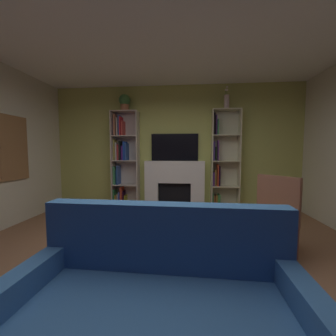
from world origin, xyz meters
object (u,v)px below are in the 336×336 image
at_px(tv, 175,147).
at_px(bookshelf_left, 123,161).
at_px(vase_with_flowers, 227,101).
at_px(potted_plant, 125,102).
at_px(couch, 159,311).
at_px(fireplace, 174,184).
at_px(bookshelf_right, 222,164).
at_px(armchair, 270,215).

xyz_separation_m(tv, bookshelf_left, (-1.19, -0.08, -0.32)).
bearing_deg(vase_with_flowers, potted_plant, -179.99).
bearing_deg(couch, tv, 92.30).
bearing_deg(fireplace, vase_with_flowers, -2.49).
bearing_deg(bookshelf_left, bookshelf_right, 0.19).
distance_m(tv, bookshelf_left, 1.23).
distance_m(potted_plant, couch, 4.28).
distance_m(tv, couch, 3.78).
distance_m(fireplace, tv, 0.84).
bearing_deg(vase_with_flowers, bookshelf_right, 147.47).
xyz_separation_m(vase_with_flowers, couch, (-0.97, -3.49, -2.10)).
height_order(bookshelf_left, vase_with_flowers, vase_with_flowers).
height_order(bookshelf_left, armchair, bookshelf_left).
xyz_separation_m(fireplace, couch, (0.14, -3.54, -0.28)).
bearing_deg(bookshelf_right, tv, 175.85).
bearing_deg(potted_plant, fireplace, 2.51).
distance_m(tv, vase_with_flowers, 1.49).
xyz_separation_m(fireplace, bookshelf_left, (-1.19, -0.01, 0.52)).
xyz_separation_m(bookshelf_right, armchair, (0.31, -2.05, -0.53)).
bearing_deg(tv, bookshelf_left, -175.98).
bearing_deg(bookshelf_right, couch, -104.36).
height_order(potted_plant, vase_with_flowers, vase_with_flowers).
bearing_deg(vase_with_flowers, bookshelf_left, 179.10).
height_order(bookshelf_right, armchair, bookshelf_right).
distance_m(vase_with_flowers, couch, 4.19).
bearing_deg(bookshelf_right, fireplace, 179.72).
distance_m(couch, armchair, 1.93).
bearing_deg(fireplace, bookshelf_right, -0.28).
bearing_deg(potted_plant, vase_with_flowers, 0.01).
relative_size(potted_plant, couch, 0.20).
xyz_separation_m(bookshelf_right, couch, (-0.90, -3.53, -0.76)).
relative_size(fireplace, tv, 1.37).
distance_m(tv, armchair, 2.67).
relative_size(bookshelf_left, potted_plant, 6.01).
xyz_separation_m(potted_plant, vase_with_flowers, (2.24, 0.00, -0.03)).
relative_size(tv, bookshelf_right, 0.48).
distance_m(bookshelf_right, potted_plant, 2.57).
relative_size(bookshelf_right, potted_plant, 6.01).
bearing_deg(fireplace, tv, 90.00).
xyz_separation_m(tv, armchair, (1.36, -2.12, -0.89)).
relative_size(bookshelf_left, armchair, 2.21).
bearing_deg(couch, bookshelf_left, 110.68).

